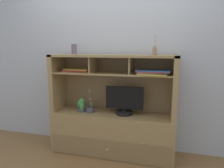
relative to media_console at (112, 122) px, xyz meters
The scene contains 10 objects.
floor_plane 0.43m from the media_console, 90.00° to the right, with size 6.00×6.00×0.02m, color brown.
back_wall 1.01m from the media_console, 90.00° to the left, with size 6.00×0.02×2.80m, color #AAB0BA.
media_console is the anchor object (origin of this frame).
tv_monitor 0.33m from the media_console, ahead, with size 0.48×0.21×0.36m.
potted_orchid 0.34m from the media_console, behind, with size 0.12×0.12×0.30m.
potted_fern 0.47m from the media_console, behind, with size 0.11×0.12×0.19m.
magazine_stack_left 0.85m from the media_console, ahead, with size 0.40×0.30×0.05m.
magazine_stack_centre 0.82m from the media_console, behind, with size 0.39×0.27×0.04m.
diffuser_bottle 1.06m from the media_console, ahead, with size 0.06×0.06×0.24m.
ceramic_vase 1.08m from the media_console, behind, with size 0.07×0.07×0.13m.
Camera 1 is at (0.64, -2.42, 1.36)m, focal length 32.14 mm.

